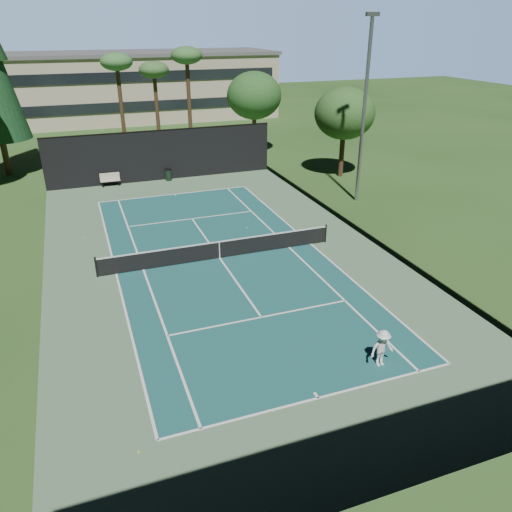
{
  "coord_description": "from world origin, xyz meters",
  "views": [
    {
      "loc": [
        -6.59,
        -23.66,
        11.61
      ],
      "look_at": [
        1.0,
        -3.0,
        1.3
      ],
      "focal_mm": 35.0,
      "sensor_mm": 36.0,
      "label": 1
    }
  ],
  "objects": [
    {
      "name": "tennis_net",
      "position": [
        0.0,
        0.0,
        0.56
      ],
      "size": [
        12.9,
        0.1,
        1.1
      ],
      "color": "black",
      "rests_on": "ground"
    },
    {
      "name": "tennis_ball_d",
      "position": [
        -6.83,
        5.5,
        0.04
      ],
      "size": [
        0.08,
        0.08,
        0.08
      ],
      "primitive_type": "sphere",
      "color": "#C7E133",
      "rests_on": "ground"
    },
    {
      "name": "palm_a",
      "position": [
        -2.0,
        24.0,
        8.19
      ],
      "size": [
        2.8,
        2.8,
        9.32
      ],
      "color": "#42311C",
      "rests_on": "ground"
    },
    {
      "name": "trash_bin",
      "position": [
        0.3,
        15.64,
        0.48
      ],
      "size": [
        0.56,
        0.56,
        0.95
      ],
      "color": "black",
      "rests_on": "ground"
    },
    {
      "name": "decid_tree_b",
      "position": [
        14.0,
        12.0,
        5.08
      ],
      "size": [
        4.8,
        4.8,
        7.14
      ],
      "color": "#47301E",
      "rests_on": "ground"
    },
    {
      "name": "court_lines",
      "position": [
        0.0,
        0.0,
        0.02
      ],
      "size": [
        11.07,
        23.87,
        0.01
      ],
      "color": "white",
      "rests_on": "ground"
    },
    {
      "name": "court_surface",
      "position": [
        0.0,
        0.0,
        0.01
      ],
      "size": [
        10.97,
        23.77,
        0.01
      ],
      "primitive_type": "cube",
      "color": "#195252",
      "rests_on": "ground"
    },
    {
      "name": "decid_tree_a",
      "position": [
        10.0,
        22.0,
        5.42
      ],
      "size": [
        5.12,
        5.12,
        7.62
      ],
      "color": "#4B3520",
      "rests_on": "ground"
    },
    {
      "name": "campus_building",
      "position": [
        0.0,
        45.98,
        4.21
      ],
      "size": [
        40.5,
        12.5,
        8.3
      ],
      "color": "#C0B194",
      "rests_on": "ground"
    },
    {
      "name": "tennis_ball_a",
      "position": [
        -6.09,
        -12.17,
        0.04
      ],
      "size": [
        0.07,
        0.07,
        0.07
      ],
      "primitive_type": "sphere",
      "color": "#CDEB35",
      "rests_on": "ground"
    },
    {
      "name": "light_pole",
      "position": [
        12.0,
        6.0,
        6.46
      ],
      "size": [
        0.9,
        0.25,
        12.22
      ],
      "color": "#94969C",
      "rests_on": "ground"
    },
    {
      "name": "apron_slab",
      "position": [
        0.0,
        0.0,
        0.01
      ],
      "size": [
        18.0,
        32.0,
        0.01
      ],
      "primitive_type": "cube",
      "color": "#527552",
      "rests_on": "ground"
    },
    {
      "name": "fence",
      "position": [
        0.0,
        0.06,
        2.01
      ],
      "size": [
        18.04,
        32.05,
        4.03
      ],
      "color": "black",
      "rests_on": "ground"
    },
    {
      "name": "tennis_ball_c",
      "position": [
        2.83,
        3.64,
        0.03
      ],
      "size": [
        0.07,
        0.07,
        0.07
      ],
      "primitive_type": "sphere",
      "color": "yellow",
      "rests_on": "ground"
    },
    {
      "name": "player",
      "position": [
        3.01,
        -11.02,
        0.75
      ],
      "size": [
        1.0,
        0.61,
        1.5
      ],
      "primitive_type": "imported",
      "rotation": [
        0.0,
        0.0,
        0.06
      ],
      "color": "white",
      "rests_on": "ground"
    },
    {
      "name": "park_bench",
      "position": [
        -4.27,
        15.72,
        0.55
      ],
      "size": [
        1.5,
        0.45,
        1.02
      ],
      "color": "#C1B4A0",
      "rests_on": "ground"
    },
    {
      "name": "ground",
      "position": [
        0.0,
        0.0,
        0.0
      ],
      "size": [
        160.0,
        160.0,
        0.0
      ],
      "primitive_type": "plane",
      "color": "#284D1C",
      "rests_on": "ground"
    },
    {
      "name": "palm_c",
      "position": [
        4.0,
        23.0,
        8.6
      ],
      "size": [
        2.8,
        2.8,
        9.77
      ],
      "color": "#46301E",
      "rests_on": "ground"
    },
    {
      "name": "palm_b",
      "position": [
        1.5,
        26.0,
        7.36
      ],
      "size": [
        2.8,
        2.8,
        8.42
      ],
      "color": "#45321D",
      "rests_on": "ground"
    },
    {
      "name": "tennis_ball_b",
      "position": [
        -3.48,
        1.72,
        0.03
      ],
      "size": [
        0.06,
        0.06,
        0.06
      ],
      "primitive_type": "sphere",
      "color": "#C0D12F",
      "rests_on": "ground"
    }
  ]
}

